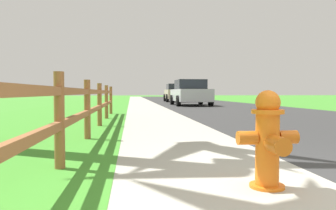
{
  "coord_description": "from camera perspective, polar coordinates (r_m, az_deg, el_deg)",
  "views": [
    {
      "loc": [
        -1.83,
        -1.98,
        0.82
      ],
      "look_at": [
        -0.84,
        6.54,
        0.48
      ],
      "focal_mm": 34.15,
      "sensor_mm": 36.0,
      "label": 1
    }
  ],
  "objects": [
    {
      "name": "grass_verge",
      "position": [
        29.12,
        -11.89,
        0.61
      ],
      "size": [
        5.0,
        66.0,
        0.0
      ],
      "primitive_type": "cube",
      "color": "#40902C",
      "rests_on": "ground"
    },
    {
      "name": "parked_suv_silver",
      "position": [
        20.14,
        3.99,
        2.19
      ],
      "size": [
        2.19,
        4.37,
        1.61
      ],
      "color": "#B7BABF",
      "rests_on": "ground"
    },
    {
      "name": "ground_plane",
      "position": [
        27.06,
        -2.75,
        0.52
      ],
      "size": [
        120.0,
        120.0,
        0.0
      ],
      "primitive_type": "plane",
      "color": "#40902C"
    },
    {
      "name": "fire_hydrant",
      "position": [
        2.86,
        17.45,
        -5.79
      ],
      "size": [
        0.53,
        0.44,
        0.84
      ],
      "color": "orange",
      "rests_on": "ground"
    },
    {
      "name": "rail_fence",
      "position": [
        6.85,
        -13.0,
        0.4
      ],
      "size": [
        0.11,
        11.09,
        1.04
      ],
      "color": "#935A33",
      "rests_on": "ground"
    },
    {
      "name": "parked_car_beige",
      "position": [
        28.09,
        1.47,
        2.22
      ],
      "size": [
        2.09,
        4.3,
        1.56
      ],
      "color": "#C6B793",
      "rests_on": "ground"
    },
    {
      "name": "curb_concrete",
      "position": [
        29.02,
        -8.94,
        0.63
      ],
      "size": [
        6.0,
        66.0,
        0.01
      ],
      "primitive_type": "cube",
      "color": "#AAA798",
      "rests_on": "ground"
    },
    {
      "name": "road_asphalt",
      "position": [
        29.48,
        3.79,
        0.67
      ],
      "size": [
        7.0,
        66.0,
        0.01
      ],
      "primitive_type": "cube",
      "color": "#323232",
      "rests_on": "ground"
    }
  ]
}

